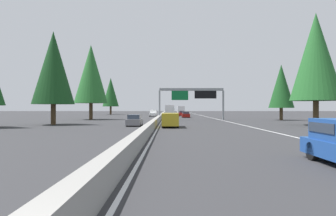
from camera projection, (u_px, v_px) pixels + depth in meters
ground_plane at (162, 119)px, 61.40m from camera, size 320.00×320.00×0.00m
median_barrier at (162, 115)px, 81.40m from camera, size 180.00×0.56×0.90m
shoulder_stripe_right at (210, 117)px, 71.36m from camera, size 160.00×0.16×0.01m
shoulder_stripe_median at (164, 117)px, 71.40m from camera, size 160.00×0.16×0.01m
sign_gantry_overhead at (192, 95)px, 56.07m from camera, size 0.50×12.68×6.14m
minivan_near_center at (170, 119)px, 35.07m from camera, size 5.00×1.95×1.69m
sedan_distant_a at (186, 115)px, 70.11m from camera, size 4.40×1.80×1.47m
sedan_far_right at (182, 114)px, 85.68m from camera, size 4.40×1.80×1.47m
box_truck_mid_left at (181, 110)px, 101.49m from camera, size 8.50×2.40×2.95m
bus_mid_center at (170, 110)px, 84.97m from camera, size 11.50×2.55×3.10m
oncoming_near at (135, 121)px, 37.69m from camera, size 4.40×1.80×1.47m
oncoming_far at (153, 113)px, 80.94m from camera, size 5.60×2.00×1.86m
conifer_right_near at (316, 57)px, 38.56m from camera, size 6.59×6.59×14.98m
conifer_right_mid at (281, 86)px, 55.51m from camera, size 4.68×4.68×10.63m
conifer_left_near at (53, 68)px, 40.29m from camera, size 5.71×5.71×12.97m
conifer_left_mid at (91, 74)px, 58.22m from camera, size 6.61×6.61×15.01m
conifer_left_far at (111, 92)px, 103.14m from camera, size 5.74×5.74×13.05m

